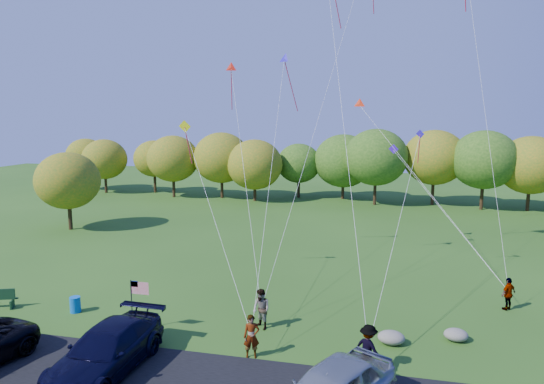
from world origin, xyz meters
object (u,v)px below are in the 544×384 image
(minivan_navy, at_px, (106,351))
(flyer_c, at_px, (368,348))
(flyer_a, at_px, (252,336))
(trash_barrel, at_px, (75,305))
(flyer_d, at_px, (508,294))
(flyer_b, at_px, (261,309))

(minivan_navy, distance_m, flyer_c, 10.35)
(flyer_a, distance_m, flyer_c, 4.81)
(flyer_a, xyz_separation_m, trash_barrel, (-10.19, 2.51, -0.52))
(flyer_a, relative_size, flyer_d, 1.06)
(minivan_navy, relative_size, flyer_b, 3.13)
(minivan_navy, height_order, flyer_d, minivan_navy)
(flyer_a, xyz_separation_m, flyer_b, (-0.30, 2.80, 0.04))
(flyer_c, bearing_deg, flyer_b, 6.49)
(flyer_c, distance_m, flyer_d, 10.54)
(flyer_b, distance_m, flyer_c, 5.83)
(flyer_a, distance_m, trash_barrel, 10.51)
(flyer_a, xyz_separation_m, flyer_c, (4.81, 0.00, 0.03))
(flyer_b, xyz_separation_m, flyer_d, (12.02, 5.16, -0.09))
(flyer_a, relative_size, trash_barrel, 2.28)
(trash_barrel, bearing_deg, flyer_d, 13.97)
(flyer_d, height_order, trash_barrel, flyer_d)
(minivan_navy, height_order, flyer_a, flyer_a)
(minivan_navy, xyz_separation_m, trash_barrel, (-4.96, 5.03, -0.54))
(flyer_a, height_order, flyer_d, flyer_a)
(flyer_d, distance_m, trash_barrel, 22.58)
(minivan_navy, relative_size, flyer_a, 3.27)
(minivan_navy, relative_size, trash_barrel, 7.48)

